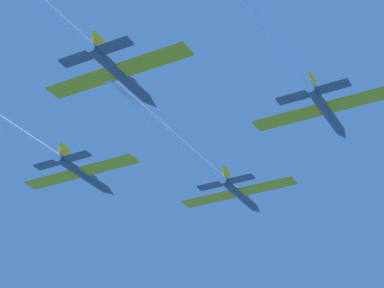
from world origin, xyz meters
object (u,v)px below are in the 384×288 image
at_px(jet_right_wing, 297,69).
at_px(jet_slot, 64,23).
at_px(jet_lead, 209,168).
at_px(jet_left_wing, 47,150).

height_order(jet_right_wing, jet_slot, jet_right_wing).
bearing_deg(jet_lead, jet_left_wing, -135.51).
relative_size(jet_left_wing, jet_slot, 0.87).
bearing_deg(jet_left_wing, jet_right_wing, -1.04).
bearing_deg(jet_slot, jet_right_wing, 46.83).
xyz_separation_m(jet_lead, jet_slot, (1.96, -40.66, 0.12)).
relative_size(jet_left_wing, jet_right_wing, 0.89).
bearing_deg(jet_lead, jet_slot, -87.24).
distance_m(jet_lead, jet_right_wing, 29.29).
relative_size(jet_lead, jet_right_wing, 1.00).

